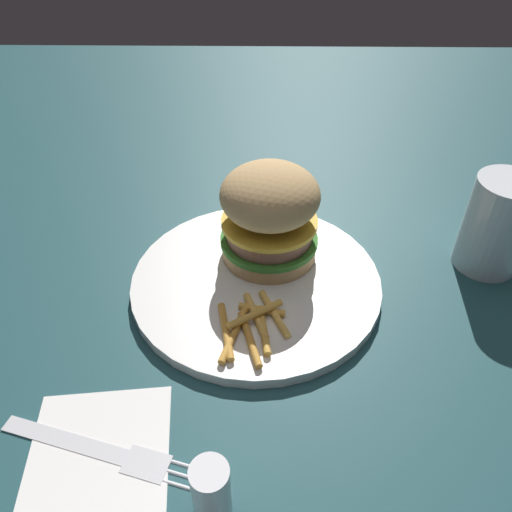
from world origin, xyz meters
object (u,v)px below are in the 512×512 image
object	(u,v)px
fork	(100,449)
napkin	(99,450)
fries_pile	(252,324)
drink_glass	(495,229)
sandwich	(270,213)
plate	(256,281)
salt_shaker	(208,491)

from	to	relation	value
fork	napkin	bearing A→B (deg)	164.60
fries_pile	napkin	distance (m)	0.17
fries_pile	drink_glass	size ratio (longest dim) A/B	0.89
sandwich	plate	bearing A→B (deg)	-108.96
fork	salt_shaker	world-z (taller)	salt_shaker
plate	napkin	world-z (taller)	plate
fries_pile	plate	bearing A→B (deg)	87.87
fries_pile	fork	world-z (taller)	fries_pile
fries_pile	salt_shaker	distance (m)	0.17
sandwich	drink_glass	distance (m)	0.25
fries_pile	drink_glass	distance (m)	0.29
drink_glass	napkin	bearing A→B (deg)	-148.36
plate	salt_shaker	distance (m)	0.24
plate	fork	bearing A→B (deg)	-121.89
drink_glass	salt_shaker	size ratio (longest dim) A/B	1.97
napkin	fries_pile	bearing A→B (deg)	45.74
fork	salt_shaker	distance (m)	0.10
plate	salt_shaker	bearing A→B (deg)	-97.24
fries_pile	fork	distance (m)	0.17
plate	drink_glass	size ratio (longest dim) A/B	2.46
drink_glass	fries_pile	bearing A→B (deg)	-156.75
fork	drink_glass	xyz separation A→B (m)	(0.38, 0.23, 0.05)
drink_glass	fork	bearing A→B (deg)	-148.21
drink_glass	salt_shaker	distance (m)	0.40
plate	sandwich	bearing A→B (deg)	71.04
napkin	salt_shaker	bearing A→B (deg)	-25.03
plate	fries_pile	size ratio (longest dim) A/B	2.77
plate	fork	distance (m)	0.23
napkin	fork	bearing A→B (deg)	-15.40
fork	salt_shaker	bearing A→B (deg)	-25.18
fork	drink_glass	distance (m)	0.45
plate	sandwich	xyz separation A→B (m)	(0.01, 0.04, 0.06)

